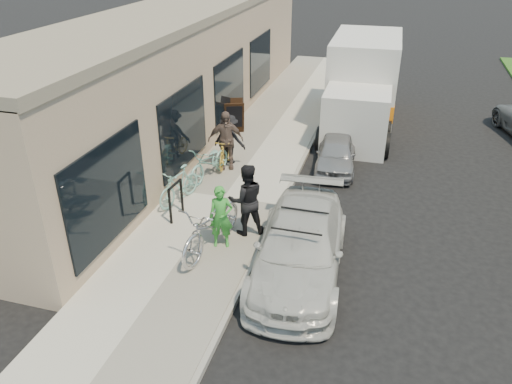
# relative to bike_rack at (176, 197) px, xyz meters

# --- Properties ---
(ground) EXTENTS (120.00, 120.00, 0.00)m
(ground) POSITION_rel_bike_rack_xyz_m (2.77, -1.68, -0.72)
(ground) COLOR black
(ground) RESTS_ON ground
(sidewalk) EXTENTS (3.00, 34.00, 0.15)m
(sidewalk) POSITION_rel_bike_rack_xyz_m (0.77, 1.32, -0.64)
(sidewalk) COLOR #AFAC9D
(sidewalk) RESTS_ON ground
(curb) EXTENTS (0.12, 34.00, 0.13)m
(curb) POSITION_rel_bike_rack_xyz_m (2.32, 1.32, -0.65)
(curb) COLOR gray
(curb) RESTS_ON ground
(storefront) EXTENTS (3.60, 20.00, 4.22)m
(storefront) POSITION_rel_bike_rack_xyz_m (-2.47, 6.31, 1.41)
(storefront) COLOR tan
(storefront) RESTS_ON ground
(bike_rack) EXTENTS (0.11, 0.67, 0.94)m
(bike_rack) POSITION_rel_bike_rack_xyz_m (0.00, 0.00, 0.00)
(bike_rack) COLOR black
(bike_rack) RESTS_ON sidewalk
(sandwich_board) EXTENTS (0.89, 0.89, 1.12)m
(sandwich_board) POSITION_rel_bike_rack_xyz_m (-0.48, 6.02, 0.00)
(sandwich_board) COLOR black
(sandwich_board) RESTS_ON sidewalk
(sedan_white) EXTENTS (2.11, 4.53, 1.32)m
(sedan_white) POSITION_rel_bike_rack_xyz_m (3.32, -1.16, -0.08)
(sedan_white) COLOR beige
(sedan_white) RESTS_ON ground
(sedan_silver) EXTENTS (1.39, 2.96, 0.98)m
(sedan_silver) POSITION_rel_bike_rack_xyz_m (3.34, 4.28, -0.23)
(sedan_silver) COLOR gray
(sedan_silver) RESTS_ON ground
(moving_truck) EXTENTS (2.49, 6.35, 3.09)m
(moving_truck) POSITION_rel_bike_rack_xyz_m (3.64, 8.52, 0.66)
(moving_truck) COLOR silver
(moving_truck) RESTS_ON ground
(tandem_bike) EXTENTS (1.21, 2.45, 1.23)m
(tandem_bike) POSITION_rel_bike_rack_xyz_m (1.34, -1.06, 0.05)
(tandem_bike) COLOR silver
(tandem_bike) RESTS_ON sidewalk
(woman_rider) EXTENTS (0.61, 0.49, 1.46)m
(woman_rider) POSITION_rel_bike_rack_xyz_m (1.48, -0.85, 0.16)
(woman_rider) COLOR green
(woman_rider) RESTS_ON sidewalk
(man_standing) EXTENTS (1.05, 0.98, 1.74)m
(man_standing) POSITION_rel_bike_rack_xyz_m (1.85, -0.18, 0.30)
(man_standing) COLOR black
(man_standing) RESTS_ON sidewalk
(cruiser_bike_a) EXTENTS (0.83, 1.64, 0.95)m
(cruiser_bike_a) POSITION_rel_bike_rack_xyz_m (-0.26, 0.77, -0.09)
(cruiser_bike_a) COLOR #7DBAAC
(cruiser_bike_a) RESTS_ON sidewalk
(cruiser_bike_b) EXTENTS (1.06, 1.97, 0.98)m
(cruiser_bike_b) POSITION_rel_bike_rack_xyz_m (0.01, 2.32, -0.08)
(cruiser_bike_b) COLOR #7DBAAC
(cruiser_bike_b) RESTS_ON sidewalk
(cruiser_bike_c) EXTENTS (0.64, 1.55, 0.90)m
(cruiser_bike_c) POSITION_rel_bike_rack_xyz_m (0.13, 3.26, -0.12)
(cruiser_bike_c) COLOR gold
(cruiser_bike_c) RESTS_ON sidewalk
(bystander_a) EXTENTS (1.01, 0.62, 1.52)m
(bystander_a) POSITION_rel_bike_rack_xyz_m (0.22, 3.47, 0.19)
(bystander_a) COLOR black
(bystander_a) RESTS_ON sidewalk
(bystander_b) EXTENTS (1.12, 0.77, 1.76)m
(bystander_b) POSITION_rel_bike_rack_xyz_m (0.23, 3.09, 0.31)
(bystander_b) COLOR brown
(bystander_b) RESTS_ON sidewalk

